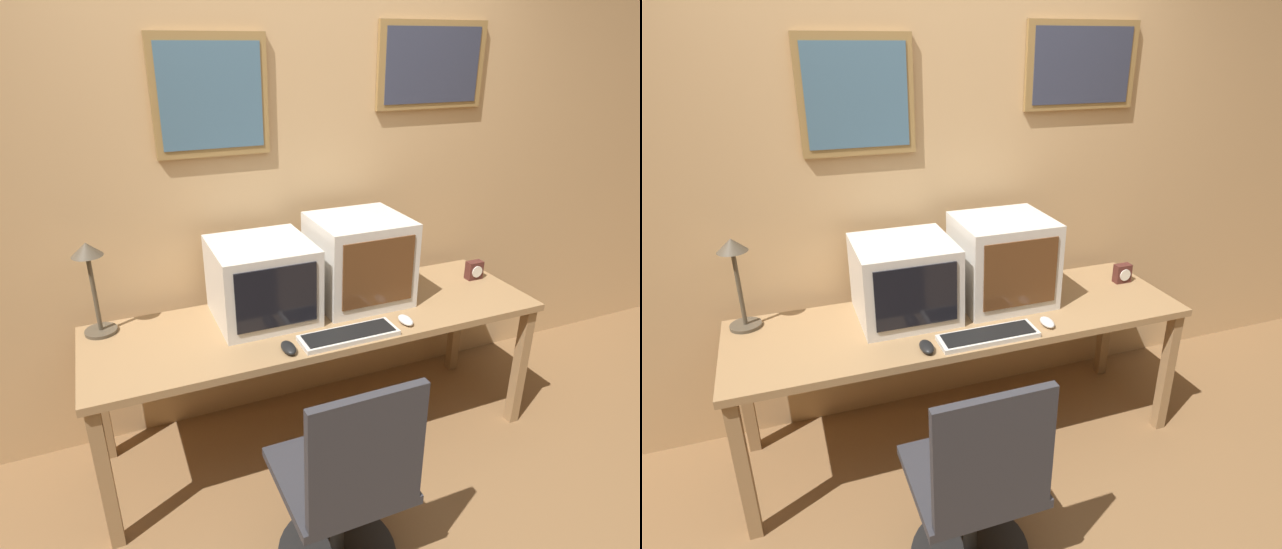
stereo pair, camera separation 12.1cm
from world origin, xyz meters
TOP-DOWN VIEW (x-y plane):
  - wall_back at (0.00, 1.40)m, footprint 8.00×0.08m
  - desk at (0.00, 0.94)m, footprint 2.21×0.67m
  - monitor_left at (-0.25, 1.05)m, footprint 0.46×0.45m
  - monitor_right at (0.26, 1.04)m, footprint 0.46×0.43m
  - keyboard_main at (0.04, 0.69)m, footprint 0.46×0.15m
  - mouse_near_keyboard at (0.34, 0.71)m, footprint 0.06×0.10m
  - mouse_far_corner at (-0.25, 0.69)m, footprint 0.06×0.11m
  - desk_clock at (0.97, 1.02)m, footprint 0.09×0.06m
  - desk_lamp at (-0.99, 1.18)m, footprint 0.14×0.14m
  - office_chair at (-0.22, 0.17)m, footprint 0.49×0.49m

SIDE VIEW (x-z plane):
  - office_chair at x=-0.22m, z-range -0.08..0.87m
  - desk at x=0.00m, z-range 0.30..1.04m
  - keyboard_main at x=0.04m, z-range 0.74..0.77m
  - mouse_near_keyboard at x=0.34m, z-range 0.74..0.78m
  - mouse_far_corner at x=-0.25m, z-range 0.74..0.78m
  - desk_clock at x=0.97m, z-range 0.74..0.85m
  - monitor_left at x=-0.25m, z-range 0.74..1.12m
  - monitor_right at x=0.26m, z-range 0.74..1.18m
  - desk_lamp at x=-0.99m, z-range 0.83..1.27m
  - wall_back at x=0.00m, z-range 0.01..2.61m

